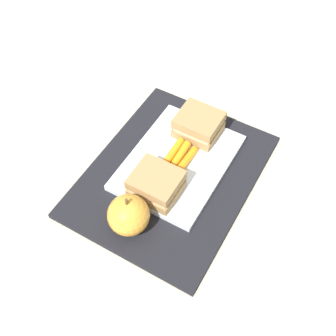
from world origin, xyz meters
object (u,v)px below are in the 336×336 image
object	(u,v)px
carrot_sticks_bundle	(178,158)
apple	(128,215)
sandwich_half_left	(199,125)
food_tray	(178,162)
sandwich_half_right	(156,184)

from	to	relation	value
carrot_sticks_bundle	apple	xyz separation A→B (m)	(0.15, -0.01, 0.02)
sandwich_half_left	apple	xyz separation A→B (m)	(0.23, -0.01, 0.00)
food_tray	apple	distance (m)	0.16
sandwich_half_right	carrot_sticks_bundle	distance (m)	0.08
sandwich_half_right	carrot_sticks_bundle	xyz separation A→B (m)	(-0.08, 0.00, -0.01)
sandwich_half_right	carrot_sticks_bundle	world-z (taller)	sandwich_half_right
apple	sandwich_half_right	bearing A→B (deg)	174.44
sandwich_half_left	carrot_sticks_bundle	bearing A→B (deg)	0.13
food_tray	carrot_sticks_bundle	xyz separation A→B (m)	(0.00, 0.00, 0.01)
sandwich_half_right	apple	xyz separation A→B (m)	(0.07, -0.01, 0.00)
sandwich_half_right	food_tray	bearing A→B (deg)	180.00
carrot_sticks_bundle	sandwich_half_right	bearing A→B (deg)	-0.13
food_tray	sandwich_half_right	size ratio (longest dim) A/B	2.88
sandwich_half_left	apple	world-z (taller)	apple
food_tray	apple	size ratio (longest dim) A/B	2.85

